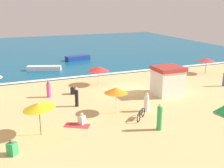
# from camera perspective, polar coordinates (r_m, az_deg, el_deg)

# --- Properties ---
(ground_plane) EXTENTS (60.00, 60.00, 0.00)m
(ground_plane) POSITION_cam_1_polar(r_m,az_deg,el_deg) (27.95, 2.67, -1.11)
(ground_plane) COLOR #D8B775
(ocean_water) EXTENTS (60.00, 44.00, 0.10)m
(ocean_water) POSITION_cam_1_polar(r_m,az_deg,el_deg) (54.04, -9.90, 7.13)
(ocean_water) COLOR #0F567A
(ocean_water) RESTS_ON ground_plane
(wave_breaker_foam) EXTENTS (57.00, 0.70, 0.01)m
(wave_breaker_foam) POSITION_cam_1_polar(r_m,az_deg,el_deg) (33.53, -1.82, 2.01)
(wave_breaker_foam) COLOR white
(wave_breaker_foam) RESTS_ON ocean_water
(lifeguard_cabana) EXTENTS (2.67, 2.42, 2.66)m
(lifeguard_cabana) POSITION_cam_1_polar(r_m,az_deg,el_deg) (26.61, 11.27, 0.74)
(lifeguard_cabana) COLOR white
(lifeguard_cabana) RESTS_ON ground_plane
(beach_umbrella_0) EXTENTS (2.72, 2.71, 1.95)m
(beach_umbrella_0) POSITION_cam_1_polar(r_m,az_deg,el_deg) (35.81, 18.68, 4.72)
(beach_umbrella_0) COLOR #4C3823
(beach_umbrella_0) RESTS_ON ground_plane
(beach_umbrella_2) EXTENTS (2.21, 2.20, 2.11)m
(beach_umbrella_2) POSITION_cam_1_polar(r_m,az_deg,el_deg) (21.43, 0.83, -1.29)
(beach_umbrella_2) COLOR silver
(beach_umbrella_2) RESTS_ON ground_plane
(beach_umbrella_3) EXTENTS (2.30, 2.28, 2.31)m
(beach_umbrella_3) POSITION_cam_1_polar(r_m,az_deg,el_deg) (18.39, -14.68, -4.31)
(beach_umbrella_3) COLOR #4C3823
(beach_umbrella_3) RESTS_ON ground_plane
(beach_umbrella_5) EXTENTS (3.06, 3.06, 2.01)m
(beach_umbrella_5) POSITION_cam_1_polar(r_m,az_deg,el_deg) (29.13, -2.72, 3.13)
(beach_umbrella_5) COLOR silver
(beach_umbrella_5) RESTS_ON ground_plane
(parked_bicycle) EXTENTS (1.34, 1.32, 0.76)m
(parked_bicycle) POSITION_cam_1_polar(r_m,az_deg,el_deg) (20.89, 5.93, -6.15)
(parked_bicycle) COLOR black
(parked_bicycle) RESTS_ON ground_plane
(beachgoer_0) EXTENTS (0.46, 0.46, 1.55)m
(beachgoer_0) POSITION_cam_1_polar(r_m,az_deg,el_deg) (22.30, 7.04, -3.81)
(beachgoer_0) COLOR white
(beachgoer_0) RESTS_ON ground_plane
(beachgoer_1) EXTENTS (0.59, 0.59, 0.85)m
(beachgoer_1) POSITION_cam_1_polar(r_m,az_deg,el_deg) (20.13, -6.18, -7.13)
(beachgoer_1) COLOR white
(beachgoer_1) RESTS_ON ground_plane
(beachgoer_2) EXTENTS (0.66, 0.66, 0.98)m
(beachgoer_2) POSITION_cam_1_polar(r_m,az_deg,el_deg) (17.13, -19.67, -12.21)
(beachgoer_2) COLOR green
(beachgoer_2) RESTS_ON ground_plane
(beachgoer_3) EXTENTS (0.41, 0.41, 1.65)m
(beachgoer_3) POSITION_cam_1_polar(r_m,az_deg,el_deg) (23.34, -7.22, -2.66)
(beachgoer_3) COLOR black
(beachgoer_3) RESTS_ON ground_plane
(beachgoer_6) EXTENTS (0.51, 0.51, 0.80)m
(beachgoer_6) POSITION_cam_1_polar(r_m,az_deg,el_deg) (26.68, -7.93, -1.36)
(beachgoer_6) COLOR black
(beachgoer_6) RESTS_ON ground_plane
(beachgoer_7) EXTENTS (0.50, 0.50, 1.88)m
(beachgoer_7) POSITION_cam_1_polar(r_m,az_deg,el_deg) (19.19, 9.67, -6.78)
(beachgoer_7) COLOR green
(beachgoer_7) RESTS_ON ground_plane
(beachgoer_8) EXTENTS (0.44, 0.44, 1.52)m
(beachgoer_8) POSITION_cam_1_polar(r_m,az_deg,el_deg) (26.10, -12.78, -1.17)
(beachgoer_8) COLOR #D84CA5
(beachgoer_8) RESTS_ON ground_plane
(beachgoer_9) EXTENTS (0.41, 0.41, 1.60)m
(beachgoer_9) POSITION_cam_1_polar(r_m,az_deg,el_deg) (31.10, 21.91, 0.97)
(beachgoer_9) COLOR blue
(beachgoer_9) RESTS_ON ground_plane
(beach_towel_0) EXTENTS (1.96, 1.65, 0.01)m
(beach_towel_0) POSITION_cam_1_polar(r_m,az_deg,el_deg) (20.02, -7.15, -8.39)
(beach_towel_0) COLOR red
(beach_towel_0) RESTS_ON ground_plane
(beach_towel_3) EXTENTS (1.03, 1.52, 0.01)m
(beach_towel_3) POSITION_cam_1_polar(r_m,az_deg,el_deg) (32.98, 10.93, 1.30)
(beach_towel_3) COLOR orange
(beach_towel_3) RESTS_ON ground_plane
(small_boat_0) EXTENTS (3.76, 1.96, 0.67)m
(small_boat_0) POSITION_cam_1_polar(r_m,az_deg,el_deg) (42.22, -7.01, 5.30)
(small_boat_0) COLOR navy
(small_boat_0) RESTS_ON ocean_water
(small_boat_1) EXTENTS (4.31, 2.33, 0.58)m
(small_boat_1) POSITION_cam_1_polar(r_m,az_deg,el_deg) (36.38, -13.66, 3.15)
(small_boat_1) COLOR white
(small_boat_1) RESTS_ON ocean_water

